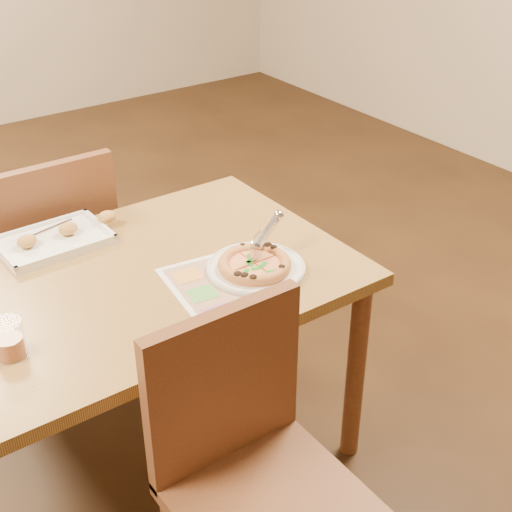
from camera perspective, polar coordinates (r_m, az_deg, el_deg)
room at (r=1.83m, az=-12.22°, el=15.08°), size 7.00×7.00×7.00m
dining_table at (r=2.12m, az=-10.14°, el=-3.80°), size 1.30×0.85×0.72m
chair_near at (r=1.76m, az=-0.80°, el=-14.79°), size 0.42×0.42×0.47m
chair_far at (r=2.64m, az=-15.87°, el=1.07°), size 0.42×0.42×0.47m
plate at (r=2.08m, az=-0.00°, el=-1.00°), size 0.35×0.35×0.02m
pizza at (r=2.06m, az=-0.12°, el=-0.67°), size 0.21×0.21×0.03m
pizza_cutter at (r=2.08m, az=0.70°, el=1.63°), size 0.16×0.08×0.10m
appetizer_tray at (r=2.30m, az=-15.64°, el=1.29°), size 0.38×0.23×0.06m
glass_tumbler at (r=1.83m, az=-19.19°, el=-6.48°), size 0.08×0.08×0.10m
menu at (r=2.00m, az=-2.67°, el=-2.61°), size 0.31×0.40×0.00m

